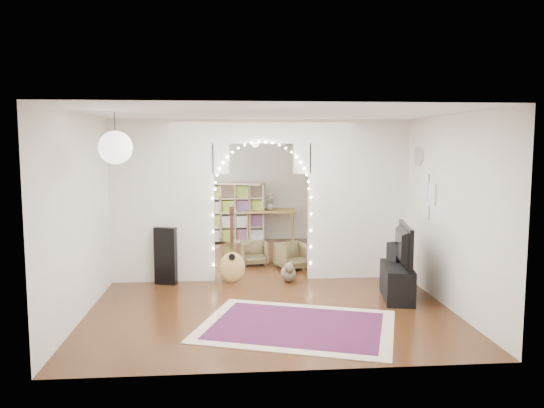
{
  "coord_description": "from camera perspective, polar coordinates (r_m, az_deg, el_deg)",
  "views": [
    {
      "loc": [
        -0.58,
        -8.87,
        2.29
      ],
      "look_at": [
        0.2,
        0.3,
        1.25
      ],
      "focal_mm": 35.0,
      "sensor_mm": 36.0,
      "label": 1
    }
  ],
  "objects": [
    {
      "name": "tv",
      "position": [
        8.05,
        13.39,
        -4.32
      ],
      "size": [
        0.33,
        1.08,
        0.62
      ],
      "primitive_type": "imported",
      "rotation": [
        0.0,
        0.0,
        1.39
      ],
      "color": "black",
      "rests_on": "media_console"
    },
    {
      "name": "floor",
      "position": [
        9.18,
        -1.09,
        -7.99
      ],
      "size": [
        7.5,
        7.5,
        0.0
      ],
      "primitive_type": "plane",
      "color": "black",
      "rests_on": "ground"
    },
    {
      "name": "dining_chair_left",
      "position": [
        9.81,
        2.21,
        -5.6
      ],
      "size": [
        0.67,
        0.68,
        0.48
      ],
      "primitive_type": "imported",
      "rotation": [
        0.0,
        0.0,
        0.36
      ],
      "color": "brown",
      "rests_on": "floor"
    },
    {
      "name": "ceiling_fan",
      "position": [
        10.89,
        -1.81,
        7.04
      ],
      "size": [
        1.1,
        1.1,
        0.3
      ],
      "primitive_type": null,
      "color": "#B78B3D",
      "rests_on": "ceiling"
    },
    {
      "name": "paper_lantern",
      "position": [
        6.61,
        -16.48,
        5.84
      ],
      "size": [
        0.4,
        0.4,
        0.4
      ],
      "primitive_type": "sphere",
      "color": "white",
      "rests_on": "ceiling"
    },
    {
      "name": "ceiling",
      "position": [
        8.9,
        -1.13,
        9.1
      ],
      "size": [
        5.0,
        7.5,
        0.02
      ],
      "primitive_type": "cube",
      "color": "white",
      "rests_on": "wall_back"
    },
    {
      "name": "floor_speaker",
      "position": [
        8.49,
        13.5,
        -6.68
      ],
      "size": [
        0.37,
        0.34,
        0.78
      ],
      "rotation": [
        0.0,
        0.0,
        0.3
      ],
      "color": "black",
      "rests_on": "floor"
    },
    {
      "name": "wall_right",
      "position": [
        9.44,
        14.22,
        0.54
      ],
      "size": [
        0.02,
        7.5,
        2.7
      ],
      "primitive_type": "cube",
      "color": "silver",
      "rests_on": "floor"
    },
    {
      "name": "tabby_cat",
      "position": [
        8.92,
        1.77,
        -7.39
      ],
      "size": [
        0.27,
        0.58,
        0.38
      ],
      "rotation": [
        0.0,
        0.0,
        -0.06
      ],
      "color": "brown",
      "rests_on": "floor"
    },
    {
      "name": "guitar_case",
      "position": [
        8.87,
        -11.37,
        -5.5
      ],
      "size": [
        0.38,
        0.22,
        0.94
      ],
      "primitive_type": "cube",
      "rotation": [
        0.0,
        0.0,
        -0.31
      ],
      "color": "black",
      "rests_on": "floor"
    },
    {
      "name": "flower_vase",
      "position": [
        12.5,
        -0.21,
        -0.15
      ],
      "size": [
        0.2,
        0.2,
        0.19
      ],
      "primitive_type": "imported",
      "rotation": [
        0.0,
        0.0,
        -0.07
      ],
      "color": "silver",
      "rests_on": "dining_table"
    },
    {
      "name": "wall_left",
      "position": [
        9.13,
        -16.97,
        0.26
      ],
      "size": [
        0.02,
        7.5,
        2.7
      ],
      "primitive_type": "cube",
      "color": "silver",
      "rests_on": "floor"
    },
    {
      "name": "dining_table",
      "position": [
        12.52,
        -0.21,
        -0.92
      ],
      "size": [
        1.25,
        0.88,
        0.76
      ],
      "rotation": [
        0.0,
        0.0,
        -0.07
      ],
      "color": "brown",
      "rests_on": "floor"
    },
    {
      "name": "divider_wall",
      "position": [
        8.93,
        -1.11,
        0.9
      ],
      "size": [
        5.0,
        0.2,
        2.7
      ],
      "color": "silver",
      "rests_on": "floor"
    },
    {
      "name": "wall_front",
      "position": [
        5.24,
        1.56,
        -3.9
      ],
      "size": [
        5.0,
        0.02,
        2.7
      ],
      "primitive_type": "cube",
      "color": "silver",
      "rests_on": "floor"
    },
    {
      "name": "bookcase",
      "position": [
        12.48,
        -3.98,
        -0.89
      ],
      "size": [
        1.38,
        0.85,
        1.39
      ],
      "primitive_type": "cube",
      "rotation": [
        0.0,
        0.0,
        -0.41
      ],
      "color": "beige",
      "rests_on": "floor"
    },
    {
      "name": "window",
      "position": [
        10.87,
        -14.86,
        2.08
      ],
      "size": [
        0.04,
        1.2,
        1.4
      ],
      "primitive_type": "cube",
      "color": "white",
      "rests_on": "wall_left"
    },
    {
      "name": "media_console",
      "position": [
        8.18,
        13.29,
        -8.17
      ],
      "size": [
        0.57,
        1.05,
        0.5
      ],
      "primitive_type": "cube",
      "rotation": [
        0.0,
        0.0,
        -0.18
      ],
      "color": "black",
      "rests_on": "floor"
    },
    {
      "name": "area_rug",
      "position": [
        6.87,
        2.69,
        -12.95
      ],
      "size": [
        2.84,
        2.46,
        0.02
      ],
      "primitive_type": "cube",
      "rotation": [
        0.0,
        0.0,
        -0.32
      ],
      "color": "maroon",
      "rests_on": "floor"
    },
    {
      "name": "wall_back",
      "position": [
        12.67,
        -2.21,
        2.2
      ],
      "size": [
        5.0,
        0.02,
        2.7
      ],
      "primitive_type": "cube",
      "color": "silver",
      "rests_on": "floor"
    },
    {
      "name": "picture_frames",
      "position": [
        8.48,
        16.31,
        0.85
      ],
      "size": [
        0.02,
        0.5,
        0.7
      ],
      "primitive_type": null,
      "color": "white",
      "rests_on": "wall_right"
    },
    {
      "name": "dining_chair_right",
      "position": [
        10.15,
        -1.94,
        -5.28
      ],
      "size": [
        0.53,
        0.55,
        0.45
      ],
      "primitive_type": "imported",
      "rotation": [
        0.0,
        0.0,
        0.11
      ],
      "color": "brown",
      "rests_on": "floor"
    },
    {
      "name": "fairy_lights",
      "position": [
        8.79,
        -1.06,
        1.63
      ],
      "size": [
        1.64,
        0.04,
        1.6
      ],
      "primitive_type": null,
      "color": "#FFEABF",
      "rests_on": "divider_wall"
    },
    {
      "name": "acoustic_guitar",
      "position": [
        8.81,
        -4.33,
        -5.48
      ],
      "size": [
        0.46,
        0.26,
        1.08
      ],
      "rotation": [
        0.0,
        0.0,
        -0.27
      ],
      "color": "tan",
      "rests_on": "floor"
    },
    {
      "name": "wall_clock",
      "position": [
        8.82,
        15.5,
        4.99
      ],
      "size": [
        0.03,
        0.31,
        0.31
      ],
      "primitive_type": "cylinder",
      "rotation": [
        0.0,
        1.57,
        0.0
      ],
      "color": "white",
      "rests_on": "wall_right"
    }
  ]
}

